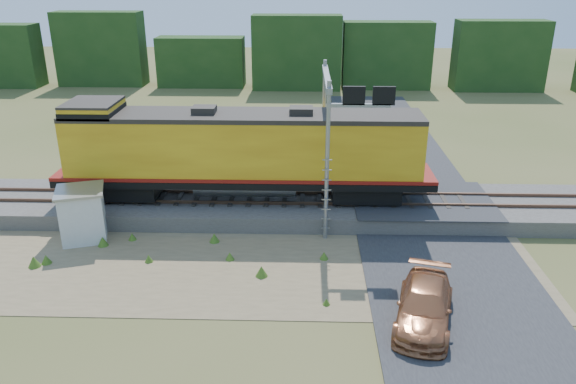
{
  "coord_description": "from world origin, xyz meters",
  "views": [
    {
      "loc": [
        0.96,
        -20.44,
        11.85
      ],
      "look_at": [
        0.26,
        3.0,
        2.4
      ],
      "focal_mm": 35.0,
      "sensor_mm": 36.0,
      "label": 1
    }
  ],
  "objects_px": {
    "shed": "(83,214)",
    "car": "(424,306)",
    "signal_gantry": "(335,112)",
    "locomotive": "(239,151)"
  },
  "relations": [
    {
      "from": "signal_gantry",
      "to": "shed",
      "type": "bearing_deg",
      "value": -167.9
    },
    {
      "from": "locomotive",
      "to": "shed",
      "type": "xyz_separation_m",
      "value": [
        -6.93,
        -3.16,
        -2.09
      ]
    },
    {
      "from": "car",
      "to": "shed",
      "type": "bearing_deg",
      "value": 171.92
    },
    {
      "from": "locomotive",
      "to": "car",
      "type": "distance_m",
      "value": 12.35
    },
    {
      "from": "locomotive",
      "to": "shed",
      "type": "height_order",
      "value": "locomotive"
    },
    {
      "from": "shed",
      "to": "signal_gantry",
      "type": "distance_m",
      "value": 12.6
    },
    {
      "from": "shed",
      "to": "signal_gantry",
      "type": "xyz_separation_m",
      "value": [
        11.59,
        2.49,
        4.27
      ]
    },
    {
      "from": "shed",
      "to": "car",
      "type": "xyz_separation_m",
      "value": [
        14.5,
        -6.22,
        -0.58
      ]
    },
    {
      "from": "locomotive",
      "to": "signal_gantry",
      "type": "distance_m",
      "value": 5.19
    },
    {
      "from": "locomotive",
      "to": "car",
      "type": "bearing_deg",
      "value": -51.1
    }
  ]
}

